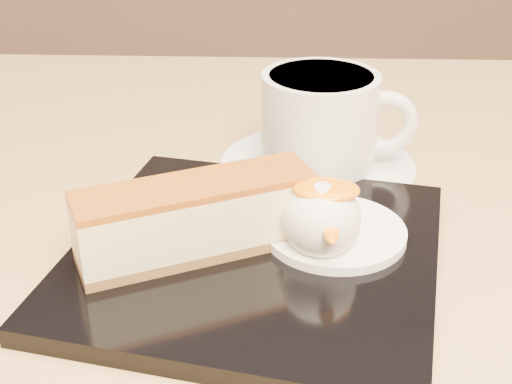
{
  "coord_description": "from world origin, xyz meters",
  "views": [
    {
      "loc": [
        -0.01,
        -0.4,
        0.97
      ],
      "look_at": [
        -0.03,
        -0.01,
        0.76
      ],
      "focal_mm": 50.0,
      "sensor_mm": 36.0,
      "label": 1
    }
  ],
  "objects_px": {
    "saucer": "(317,169)",
    "coffee_cup": "(322,119)",
    "dessert_plate": "(255,255)",
    "cheesecake": "(196,218)",
    "ice_cream_scoop": "(322,219)"
  },
  "relations": [
    {
      "from": "saucer",
      "to": "coffee_cup",
      "type": "xyz_separation_m",
      "value": [
        0.0,
        -0.0,
        0.04
      ]
    },
    {
      "from": "coffee_cup",
      "to": "dessert_plate",
      "type": "bearing_deg",
      "value": -106.26
    },
    {
      "from": "cheesecake",
      "to": "saucer",
      "type": "xyz_separation_m",
      "value": [
        0.08,
        0.13,
        -0.03
      ]
    },
    {
      "from": "dessert_plate",
      "to": "saucer",
      "type": "distance_m",
      "value": 0.13
    },
    {
      "from": "ice_cream_scoop",
      "to": "dessert_plate",
      "type": "bearing_deg",
      "value": 172.87
    },
    {
      "from": "ice_cream_scoop",
      "to": "saucer",
      "type": "relative_size",
      "value": 0.31
    },
    {
      "from": "saucer",
      "to": "dessert_plate",
      "type": "bearing_deg",
      "value": -109.06
    },
    {
      "from": "dessert_plate",
      "to": "saucer",
      "type": "bearing_deg",
      "value": 70.94
    },
    {
      "from": "ice_cream_scoop",
      "to": "saucer",
      "type": "bearing_deg",
      "value": 88.46
    },
    {
      "from": "cheesecake",
      "to": "dessert_plate",
      "type": "bearing_deg",
      "value": -16.52
    },
    {
      "from": "dessert_plate",
      "to": "coffee_cup",
      "type": "distance_m",
      "value": 0.14
    },
    {
      "from": "dessert_plate",
      "to": "cheesecake",
      "type": "relative_size",
      "value": 1.5
    },
    {
      "from": "cheesecake",
      "to": "saucer",
      "type": "distance_m",
      "value": 0.16
    },
    {
      "from": "ice_cream_scoop",
      "to": "saucer",
      "type": "xyz_separation_m",
      "value": [
        0.0,
        0.13,
        -0.03
      ]
    },
    {
      "from": "cheesecake",
      "to": "ice_cream_scoop",
      "type": "xyz_separation_m",
      "value": [
        0.08,
        0.0,
        0.0
      ]
    }
  ]
}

